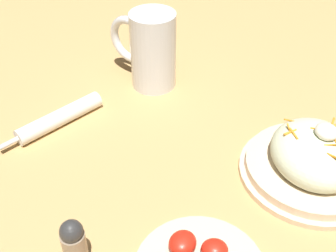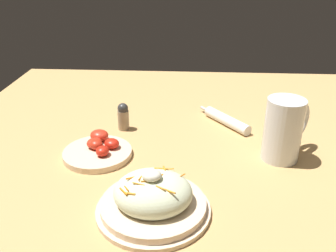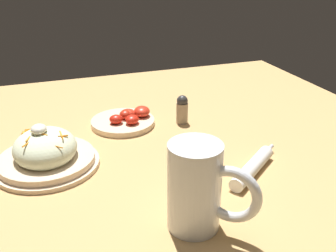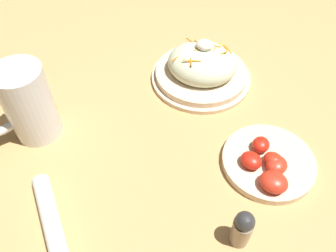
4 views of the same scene
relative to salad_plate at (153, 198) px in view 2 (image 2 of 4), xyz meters
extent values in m
plane|color=tan|center=(-0.08, -0.23, -0.03)|extent=(1.43, 1.43, 0.00)
cylinder|color=beige|center=(0.00, 0.00, -0.03)|extent=(0.23, 0.23, 0.01)
cylinder|color=beige|center=(0.00, 0.00, -0.01)|extent=(0.21, 0.21, 0.01)
ellipsoid|color=beige|center=(0.00, 0.00, 0.01)|extent=(0.16, 0.14, 0.08)
cylinder|color=orange|center=(-0.01, 0.00, 0.05)|extent=(0.02, 0.03, 0.01)
cylinder|color=orange|center=(-0.05, -0.02, 0.04)|extent=(0.02, 0.02, 0.01)
cylinder|color=orange|center=(0.01, 0.02, 0.05)|extent=(0.02, 0.00, 0.00)
cylinder|color=orange|center=(-0.01, -0.04, 0.05)|extent=(0.03, 0.01, 0.01)
cylinder|color=orange|center=(0.05, 0.03, 0.04)|extent=(0.01, 0.02, 0.01)
cylinder|color=orange|center=(0.02, 0.01, 0.05)|extent=(0.01, 0.02, 0.01)
cylinder|color=orange|center=(-0.02, 0.03, 0.05)|extent=(0.02, 0.01, 0.00)
cylinder|color=orange|center=(0.02, 0.02, 0.05)|extent=(0.02, 0.01, 0.00)
cylinder|color=orange|center=(0.00, 0.01, 0.05)|extent=(0.02, 0.01, 0.01)
cylinder|color=orange|center=(-0.02, -0.04, 0.05)|extent=(0.01, 0.02, 0.01)
cylinder|color=orange|center=(-0.03, -0.04, 0.04)|extent=(0.03, 0.00, 0.01)
cylinder|color=orange|center=(0.04, 0.00, 0.05)|extent=(0.02, 0.02, 0.01)
cylinder|color=orange|center=(0.04, 0.04, 0.04)|extent=(0.02, 0.01, 0.01)
cylinder|color=orange|center=(0.05, 0.03, 0.04)|extent=(0.02, 0.02, 0.00)
cylinder|color=orange|center=(-0.03, 0.03, 0.04)|extent=(0.03, 0.02, 0.01)
ellipsoid|color=white|center=(0.00, 0.01, 0.06)|extent=(0.04, 0.03, 0.02)
cylinder|color=white|center=(-0.30, -0.23, 0.05)|extent=(0.09, 0.09, 0.16)
cylinder|color=gold|center=(-0.30, -0.23, 0.02)|extent=(0.08, 0.08, 0.11)
cylinder|color=white|center=(-0.30, -0.23, 0.08)|extent=(0.08, 0.08, 0.01)
torus|color=white|center=(-0.34, -0.28, 0.05)|extent=(0.08, 0.09, 0.10)
cylinder|color=white|center=(-0.18, -0.42, -0.02)|extent=(0.13, 0.16, 0.03)
cylinder|color=silver|center=(-0.12, -0.50, -0.02)|extent=(0.03, 0.03, 0.01)
cylinder|color=beige|center=(0.16, -0.21, -0.02)|extent=(0.18, 0.18, 0.02)
ellipsoid|color=red|center=(0.17, -0.22, 0.00)|extent=(0.05, 0.05, 0.03)
ellipsoid|color=red|center=(0.15, -0.19, 0.00)|extent=(0.04, 0.04, 0.02)
ellipsoid|color=red|center=(0.13, -0.23, 0.00)|extent=(0.05, 0.05, 0.02)
ellipsoid|color=red|center=(0.17, -0.27, 0.00)|extent=(0.06, 0.06, 0.03)
ellipsoid|color=red|center=(0.18, -0.23, 0.00)|extent=(0.05, 0.05, 0.02)
cylinder|color=gray|center=(0.12, -0.37, 0.00)|extent=(0.03, 0.03, 0.06)
sphere|color=#333333|center=(0.12, -0.37, 0.03)|extent=(0.03, 0.03, 0.03)
camera|label=1|loc=(0.48, -0.29, 0.48)|focal=46.43mm
camera|label=2|loc=(-0.07, 0.59, 0.45)|focal=39.35mm
camera|label=3|loc=(-0.81, 0.00, 0.42)|focal=41.71mm
camera|label=4|loc=(0.06, -0.62, 0.52)|focal=36.87mm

